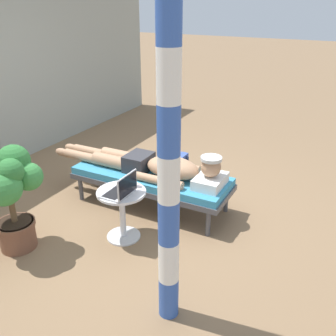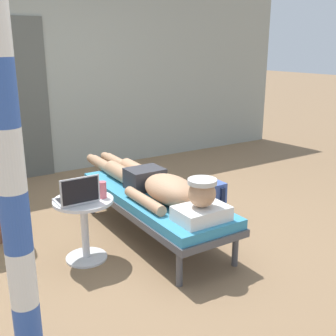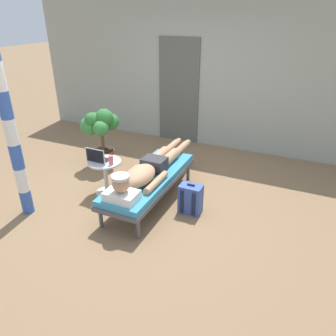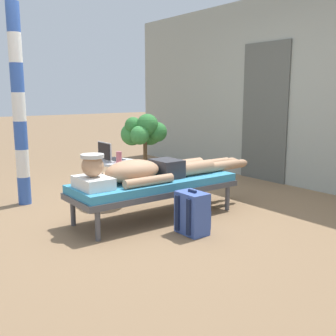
{
  "view_description": "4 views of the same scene",
  "coord_description": "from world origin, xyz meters",
  "px_view_note": "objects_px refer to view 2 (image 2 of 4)",
  "views": [
    {
      "loc": [
        -3.24,
        -2.0,
        2.23
      ],
      "look_at": [
        0.24,
        -0.19,
        0.45
      ],
      "focal_mm": 40.57,
      "sensor_mm": 36.0,
      "label": 1
    },
    {
      "loc": [
        -1.67,
        -3.06,
        1.7
      ],
      "look_at": [
        0.19,
        -0.14,
        0.67
      ],
      "focal_mm": 44.23,
      "sensor_mm": 36.0,
      "label": 2
    },
    {
      "loc": [
        2.0,
        -3.53,
        2.48
      ],
      "look_at": [
        0.34,
        0.07,
        0.53
      ],
      "focal_mm": 34.34,
      "sensor_mm": 36.0,
      "label": 3
    },
    {
      "loc": [
        3.54,
        -2.44,
        1.31
      ],
      "look_at": [
        0.16,
        0.09,
        0.53
      ],
      "focal_mm": 43.48,
      "sensor_mm": 36.0,
      "label": 4
    }
  ],
  "objects_px": {
    "lounge_chair": "(154,201)",
    "person_reclining": "(156,184)",
    "backpack": "(208,203)",
    "porch_post": "(9,160)",
    "side_table": "(84,219)",
    "laptop": "(78,196)",
    "drink_glass": "(103,190)"
  },
  "relations": [
    {
      "from": "backpack",
      "to": "porch_post",
      "type": "bearing_deg",
      "value": -155.04
    },
    {
      "from": "backpack",
      "to": "porch_post",
      "type": "distance_m",
      "value": 2.41
    },
    {
      "from": "laptop",
      "to": "porch_post",
      "type": "distance_m",
      "value": 1.18
    },
    {
      "from": "backpack",
      "to": "porch_post",
      "type": "relative_size",
      "value": 0.18
    },
    {
      "from": "backpack",
      "to": "porch_post",
      "type": "height_order",
      "value": "porch_post"
    },
    {
      "from": "laptop",
      "to": "backpack",
      "type": "xyz_separation_m",
      "value": [
        1.38,
        0.11,
        -0.39
      ]
    },
    {
      "from": "lounge_chair",
      "to": "backpack",
      "type": "relative_size",
      "value": 4.31
    },
    {
      "from": "drink_glass",
      "to": "lounge_chair",
      "type": "bearing_deg",
      "value": 12.15
    },
    {
      "from": "lounge_chair",
      "to": "laptop",
      "type": "bearing_deg",
      "value": -170.92
    },
    {
      "from": "side_table",
      "to": "laptop",
      "type": "relative_size",
      "value": 1.69
    },
    {
      "from": "lounge_chair",
      "to": "side_table",
      "type": "xyz_separation_m",
      "value": [
        -0.69,
        -0.07,
        0.01
      ]
    },
    {
      "from": "lounge_chair",
      "to": "backpack",
      "type": "height_order",
      "value": "backpack"
    },
    {
      "from": "lounge_chair",
      "to": "side_table",
      "type": "bearing_deg",
      "value": -174.31
    },
    {
      "from": "porch_post",
      "to": "laptop",
      "type": "bearing_deg",
      "value": 52.54
    },
    {
      "from": "drink_glass",
      "to": "side_table",
      "type": "bearing_deg",
      "value": 162.36
    },
    {
      "from": "lounge_chair",
      "to": "person_reclining",
      "type": "xyz_separation_m",
      "value": [
        -0.0,
        -0.04,
        0.17
      ]
    },
    {
      "from": "drink_glass",
      "to": "porch_post",
      "type": "xyz_separation_m",
      "value": [
        -0.84,
        -0.82,
        0.56
      ]
    },
    {
      "from": "side_table",
      "to": "porch_post",
      "type": "xyz_separation_m",
      "value": [
        -0.69,
        -0.87,
        0.8
      ]
    },
    {
      "from": "lounge_chair",
      "to": "porch_post",
      "type": "distance_m",
      "value": 1.85
    },
    {
      "from": "backpack",
      "to": "person_reclining",
      "type": "bearing_deg",
      "value": -176.71
    },
    {
      "from": "lounge_chair",
      "to": "side_table",
      "type": "distance_m",
      "value": 0.69
    },
    {
      "from": "lounge_chair",
      "to": "laptop",
      "type": "height_order",
      "value": "laptop"
    },
    {
      "from": "backpack",
      "to": "side_table",
      "type": "bearing_deg",
      "value": -177.3
    },
    {
      "from": "side_table",
      "to": "porch_post",
      "type": "bearing_deg",
      "value": -128.31
    },
    {
      "from": "lounge_chair",
      "to": "drink_glass",
      "type": "distance_m",
      "value": 0.61
    },
    {
      "from": "side_table",
      "to": "laptop",
      "type": "bearing_deg",
      "value": -139.48
    },
    {
      "from": "person_reclining",
      "to": "laptop",
      "type": "bearing_deg",
      "value": -174.11
    },
    {
      "from": "lounge_chair",
      "to": "laptop",
      "type": "relative_size",
      "value": 5.9
    },
    {
      "from": "lounge_chair",
      "to": "porch_post",
      "type": "bearing_deg",
      "value": -145.73
    },
    {
      "from": "lounge_chair",
      "to": "person_reclining",
      "type": "distance_m",
      "value": 0.18
    },
    {
      "from": "laptop",
      "to": "drink_glass",
      "type": "height_order",
      "value": "laptop"
    },
    {
      "from": "porch_post",
      "to": "lounge_chair",
      "type": "bearing_deg",
      "value": 34.27
    }
  ]
}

